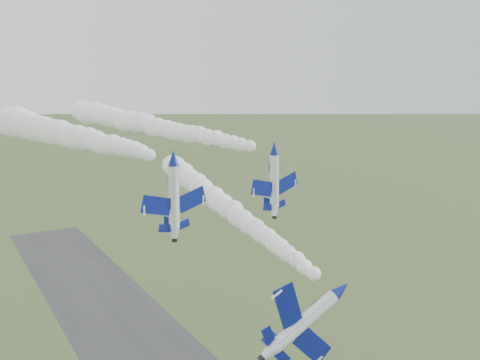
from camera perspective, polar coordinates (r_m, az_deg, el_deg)
The scene contains 6 objects.
jet_lead at distance 63.84m, azimuth 10.83°, elevation -11.40°, with size 6.14×13.60×9.64m.
smoke_trail_jet_lead at distance 96.26m, azimuth -2.02°, elevation -2.46°, with size 4.84×70.15×4.84m, color white, non-canonical shape.
jet_pair_left at distance 71.14m, azimuth -7.07°, elevation 2.38°, with size 10.66×12.48×3.10m.
smoke_trail_jet_pair_left at distance 96.83m, azimuth -18.21°, elevation 4.73°, with size 5.72×55.45×5.72m, color white, non-canonical shape.
jet_pair_right at distance 79.06m, azimuth 3.73°, elevation 3.42°, with size 9.96×11.66×2.90m.
smoke_trail_jet_pair_right at distance 104.01m, azimuth -9.58°, elevation 5.78°, with size 4.77×59.84×4.77m, color white, non-canonical shape.
Camera 1 is at (-34.13, -44.80, 54.39)m, focal length 40.00 mm.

